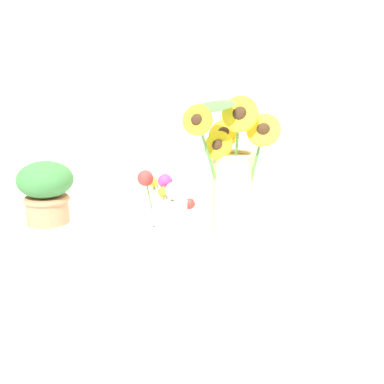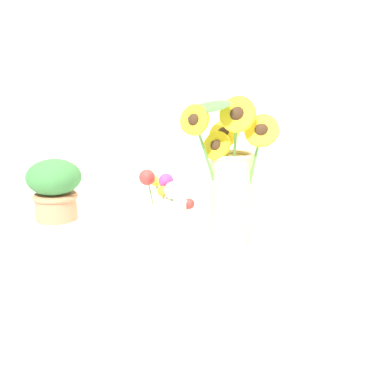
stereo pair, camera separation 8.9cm
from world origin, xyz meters
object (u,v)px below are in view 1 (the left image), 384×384
potted_plant (46,189)px  mason_jar_sunflowers (231,182)px  vase_small_center (172,214)px  serving_tray (192,240)px  vase_bulb_right (155,198)px

potted_plant → mason_jar_sunflowers: bearing=1.2°
potted_plant → vase_small_center: bearing=-5.3°
mason_jar_sunflowers → potted_plant: 0.58m
mason_jar_sunflowers → vase_small_center: (-0.14, -0.05, -0.08)m
serving_tray → vase_small_center: vase_small_center is taller
vase_bulb_right → vase_small_center: bearing=-40.3°
serving_tray → mason_jar_sunflowers: (0.10, 0.01, 0.16)m
serving_tray → vase_bulb_right: size_ratio=2.99×
vase_bulb_right → serving_tray: bearing=-13.8°
vase_small_center → potted_plant: 0.44m
vase_bulb_right → mason_jar_sunflowers: bearing=-5.5°
vase_small_center → vase_bulb_right: 0.12m
mason_jar_sunflowers → vase_bulb_right: size_ratio=2.20×
mason_jar_sunflowers → vase_small_center: bearing=-159.1°
serving_tray → vase_bulb_right: vase_bulb_right is taller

